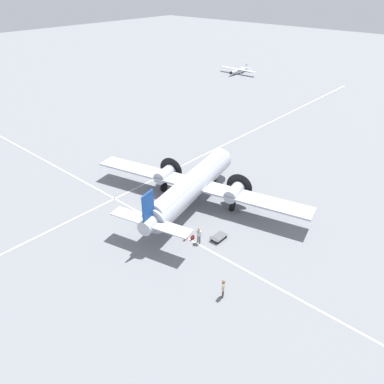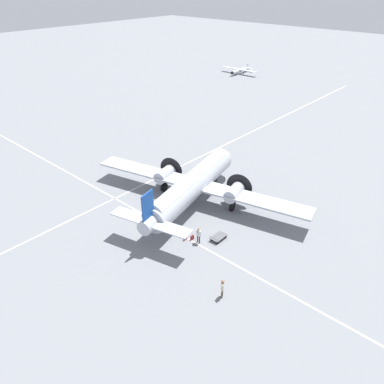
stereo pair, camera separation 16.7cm
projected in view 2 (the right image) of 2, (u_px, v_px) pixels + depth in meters
The scene contains 10 objects.
ground_plane at pixel (192, 205), 40.62m from camera, with size 300.00×300.00×0.00m, color slate.
apron_line_eastwest at pixel (146, 183), 44.84m from camera, with size 120.00×0.16×0.01m.
apron_line_northsouth at pixel (161, 224), 37.58m from camera, with size 0.16×120.00×0.01m.
airliner_main at pixel (194, 183), 39.67m from camera, with size 17.76×24.87×5.70m.
crew_foreground at pixel (223, 287), 28.60m from camera, with size 0.53×0.34×1.70m.
passenger_boarding at pixel (199, 234), 34.44m from camera, with size 0.27×0.58×1.69m.
suitcase_near_door at pixel (192, 238), 35.27m from camera, with size 0.36×0.18×0.47m.
suitcase_upright_spare at pixel (185, 238), 35.25m from camera, with size 0.44×0.14×0.47m.
baggage_cart at pixel (218, 237), 35.27m from camera, with size 1.61×0.96×0.56m.
light_aircraft_distant at pixel (240, 70), 92.99m from camera, with size 7.43×10.05×1.94m.
Camera 2 is at (-25.62, -22.83, 21.78)m, focal length 35.00 mm.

